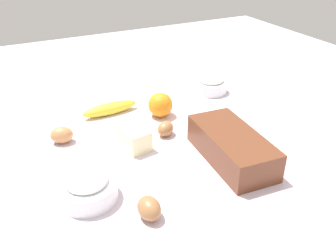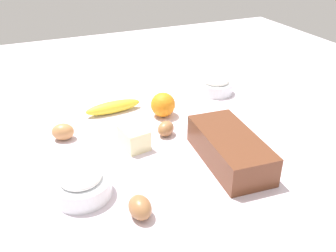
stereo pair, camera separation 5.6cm
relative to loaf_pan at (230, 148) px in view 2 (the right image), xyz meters
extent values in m
cube|color=silver|center=(-0.18, -0.10, -0.05)|extent=(2.40, 2.40, 0.02)
cube|color=brown|center=(0.00, 0.00, 0.00)|extent=(0.29, 0.15, 0.08)
cube|color=black|center=(0.00, 0.00, 0.00)|extent=(0.28, 0.14, 0.07)
cylinder|color=white|center=(-0.40, 0.19, -0.02)|extent=(0.12, 0.12, 0.04)
torus|color=white|center=(-0.40, 0.19, 0.00)|extent=(0.12, 0.12, 0.01)
ellipsoid|color=white|center=(-0.40, 0.19, 0.01)|extent=(0.09, 0.09, 0.03)
cylinder|color=white|center=(-0.02, -0.39, -0.02)|extent=(0.14, 0.14, 0.04)
torus|color=white|center=(-0.02, -0.39, 0.00)|extent=(0.14, 0.14, 0.01)
ellipsoid|color=white|center=(-0.02, -0.39, 0.01)|extent=(0.10, 0.10, 0.03)
ellipsoid|color=yellow|center=(-0.40, -0.20, -0.02)|extent=(0.06, 0.19, 0.04)
sphere|color=orange|center=(-0.31, -0.06, 0.00)|extent=(0.08, 0.08, 0.08)
cube|color=#F4EDB2|center=(-0.17, -0.21, -0.01)|extent=(0.10, 0.08, 0.06)
ellipsoid|color=#BB7F4D|center=(-0.29, -0.39, -0.02)|extent=(0.07, 0.08, 0.05)
ellipsoid|color=#A36D42|center=(-0.19, -0.10, -0.02)|extent=(0.07, 0.07, 0.05)
ellipsoid|color=#9B683F|center=(0.10, -0.29, -0.02)|extent=(0.07, 0.05, 0.05)
camera|label=1|loc=(0.66, -0.53, 0.53)|focal=39.30mm
camera|label=2|loc=(0.69, -0.47, 0.53)|focal=39.30mm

